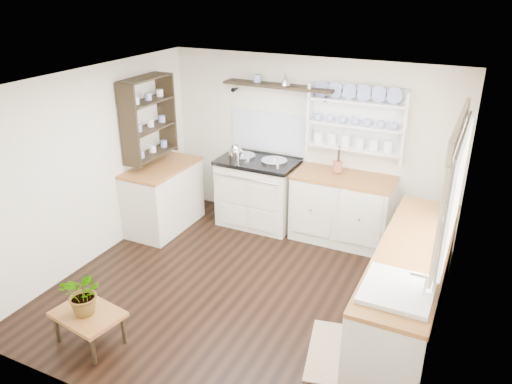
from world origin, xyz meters
TOP-DOWN VIEW (x-y plane):
  - floor at (0.00, 0.00)m, footprint 4.00×3.80m
  - wall_back at (0.00, 1.90)m, footprint 4.00×0.02m
  - wall_right at (2.00, 0.00)m, footprint 0.02×3.80m
  - wall_left at (-2.00, 0.00)m, footprint 0.02×3.80m
  - ceiling at (0.00, 0.00)m, footprint 4.00×3.80m
  - window at (1.95, 0.15)m, footprint 0.08×1.55m
  - aga_cooker at (-0.59, 1.57)m, footprint 1.06×0.73m
  - back_cabinets at (0.60, 1.60)m, footprint 1.27×0.63m
  - right_cabinets at (1.70, 0.10)m, footprint 0.62×2.43m
  - belfast_sink at (1.70, -0.65)m, footprint 0.55×0.60m
  - left_cabinets at (-1.70, 0.90)m, footprint 0.62×1.13m
  - plate_rack at (0.65, 1.86)m, footprint 1.20×0.22m
  - high_shelf at (-0.40, 1.78)m, footprint 1.50×0.29m
  - left_shelving at (-1.84, 0.90)m, footprint 0.28×0.80m
  - kettle at (-0.87, 1.45)m, footprint 0.19×0.19m
  - utensil_crock at (0.48, 1.68)m, footprint 0.12×0.12m
  - center_table at (-0.94, -1.40)m, footprint 0.69×0.55m
  - potted_plant at (-0.94, -1.40)m, footprint 0.43×0.38m
  - floor_rug at (1.24, -0.54)m, footprint 0.71×0.95m

SIDE VIEW (x-z plane):
  - floor at x=0.00m, z-range -0.01..0.01m
  - floor_rug at x=1.24m, z-range 0.00..0.02m
  - center_table at x=-0.94m, z-range 0.13..0.47m
  - right_cabinets at x=1.70m, z-range 0.01..0.91m
  - left_cabinets at x=-1.70m, z-range 0.01..0.91m
  - back_cabinets at x=0.60m, z-range 0.01..0.91m
  - aga_cooker at x=-0.59m, z-range -0.01..0.97m
  - potted_plant at x=-0.94m, z-range 0.34..0.77m
  - belfast_sink at x=1.70m, z-range 0.58..1.03m
  - utensil_crock at x=0.48m, z-range 0.91..1.05m
  - kettle at x=-0.87m, z-range 0.93..1.16m
  - wall_back at x=0.00m, z-range 0.00..2.30m
  - wall_right at x=2.00m, z-range 0.00..2.30m
  - wall_left at x=-2.00m, z-range 0.00..2.30m
  - left_shelving at x=-1.84m, z-range 1.02..2.08m
  - plate_rack at x=0.65m, z-range 1.11..2.01m
  - window at x=1.95m, z-range 0.95..2.17m
  - high_shelf at x=-0.40m, z-range 1.83..1.99m
  - ceiling at x=0.00m, z-range 2.29..2.30m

